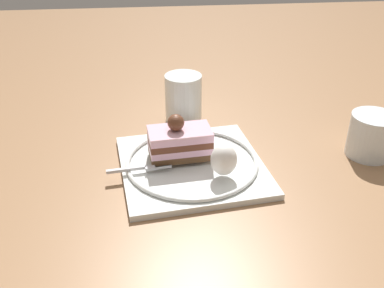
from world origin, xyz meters
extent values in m
plane|color=#8F6744|center=(0.00, 0.00, 0.00)|extent=(2.40, 2.40, 0.00)
cube|color=white|center=(-0.02, -0.03, 0.01)|extent=(0.26, 0.26, 0.01)
torus|color=white|center=(-0.02, -0.03, 0.01)|extent=(0.25, 0.25, 0.01)
cube|color=brown|center=(-0.04, -0.05, 0.02)|extent=(0.07, 0.11, 0.01)
cube|color=#E6B0CD|center=(-0.04, -0.05, 0.03)|extent=(0.07, 0.11, 0.01)
cube|color=brown|center=(-0.04, -0.05, 0.05)|extent=(0.07, 0.11, 0.01)
cube|color=#E7B0CC|center=(-0.04, -0.05, 0.06)|extent=(0.07, 0.11, 0.01)
cube|color=#EBB5C8|center=(-0.04, -0.05, 0.07)|extent=(0.07, 0.11, 0.00)
sphere|color=brown|center=(-0.04, -0.05, 0.08)|extent=(0.03, 0.03, 0.03)
ellipsoid|color=white|center=(0.02, 0.02, 0.04)|extent=(0.04, 0.04, 0.05)
cube|color=silver|center=(0.00, -0.13, 0.02)|extent=(0.01, 0.06, 0.00)
cube|color=silver|center=(0.00, -0.10, 0.02)|extent=(0.01, 0.02, 0.00)
cube|color=silver|center=(0.00, -0.08, 0.02)|extent=(0.01, 0.03, 0.00)
cube|color=silver|center=(0.00, -0.08, 0.02)|extent=(0.01, 0.03, 0.00)
cube|color=silver|center=(0.00, -0.08, 0.02)|extent=(0.01, 0.03, 0.00)
cube|color=silver|center=(-0.01, -0.08, 0.02)|extent=(0.01, 0.03, 0.00)
cylinder|color=white|center=(-0.20, -0.03, 0.05)|extent=(0.07, 0.07, 0.10)
cylinder|color=black|center=(-0.20, -0.03, 0.02)|extent=(0.06, 0.06, 0.04)
cylinder|color=silver|center=(-0.04, 0.29, 0.04)|extent=(0.08, 0.08, 0.08)
cylinder|color=silver|center=(-0.04, 0.29, 0.03)|extent=(0.07, 0.07, 0.05)
camera|label=1|loc=(0.60, -0.09, 0.41)|focal=41.39mm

